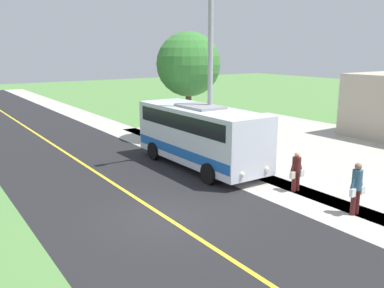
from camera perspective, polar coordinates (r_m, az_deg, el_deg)
name	(u,v)px	position (r m, az deg, el deg)	size (l,w,h in m)	color
ground_plane	(164,216)	(14.29, -3.83, -9.90)	(120.00, 120.00, 0.00)	#548442
road_surface	(164,216)	(14.29, -3.83, -9.88)	(8.00, 100.00, 0.01)	black
sidewalk	(275,188)	(17.32, 11.27, -5.96)	(2.40, 100.00, 0.01)	#B2ADA3
road_centre_line	(164,216)	(14.29, -3.83, -9.86)	(0.16, 100.00, 0.00)	gold
shuttle_bus_front	(200,133)	(19.64, 1.10, 1.48)	(2.68, 7.77, 2.97)	silver
pedestrian_with_bags	(357,187)	(15.15, 21.65, -5.49)	(0.72, 0.34, 1.83)	#4C1919
pedestrian_waiting	(296,170)	(16.92, 14.13, -3.54)	(0.72, 0.34, 1.60)	#4C1919
street_light_pole	(208,71)	(19.39, 2.24, 9.98)	(1.97, 0.24, 8.24)	#9E9EA3
tree_curbside	(189,65)	(25.27, -0.48, 10.85)	(3.85, 3.85, 6.55)	brown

